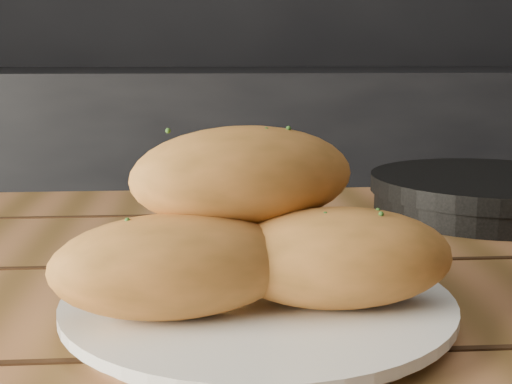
{
  "coord_description": "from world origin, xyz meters",
  "views": [
    {
      "loc": [
        -0.4,
        0.06,
        0.94
      ],
      "look_at": [
        -0.37,
        0.57,
        0.84
      ],
      "focal_mm": 50.0,
      "sensor_mm": 36.0,
      "label": 1
    }
  ],
  "objects": [
    {
      "name": "counter",
      "position": [
        0.0,
        1.7,
        0.45
      ],
      "size": [
        2.8,
        0.6,
        0.9
      ],
      "primitive_type": "cube",
      "color": "black",
      "rests_on": "ground"
    },
    {
      "name": "skillet",
      "position": [
        -0.06,
        0.87,
        0.77
      ],
      "size": [
        0.4,
        0.28,
        0.05
      ],
      "color": "black",
      "rests_on": "table"
    },
    {
      "name": "plate",
      "position": [
        -0.37,
        0.55,
        0.76
      ],
      "size": [
        0.28,
        0.28,
        0.02
      ],
      "color": "white",
      "rests_on": "table"
    },
    {
      "name": "bread_rolls",
      "position": [
        -0.37,
        0.54,
        0.82
      ],
      "size": [
        0.27,
        0.23,
        0.12
      ],
      "color": "#CB7C38",
      "rests_on": "plate"
    }
  ]
}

